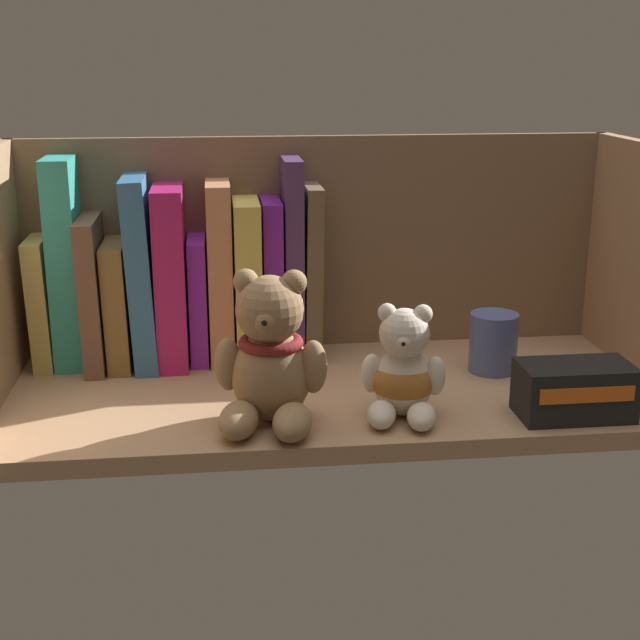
# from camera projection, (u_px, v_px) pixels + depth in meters

# --- Properties ---
(shelf_board) EXTENTS (0.72, 0.32, 0.02)m
(shelf_board) POSITION_uv_depth(u_px,v_px,m) (332.00, 396.00, 1.03)
(shelf_board) COLOR #A87F5B
(shelf_board) RESTS_ON ground
(shelf_back_panel) EXTENTS (0.74, 0.01, 0.29)m
(shelf_back_panel) POSITION_uv_depth(u_px,v_px,m) (315.00, 251.00, 1.14)
(shelf_back_panel) COLOR brown
(shelf_back_panel) RESTS_ON ground
(book_0) EXTENTS (0.03, 0.10, 0.16)m
(book_0) POSITION_uv_depth(u_px,v_px,m) (44.00, 301.00, 1.09)
(book_0) COLOR tan
(book_0) RESTS_ON shelf_board
(book_1) EXTENTS (0.03, 0.10, 0.25)m
(book_1) POSITION_uv_depth(u_px,v_px,m) (67.00, 262.00, 1.08)
(book_1) COLOR teal
(book_1) RESTS_ON shelf_board
(book_2) EXTENTS (0.03, 0.15, 0.18)m
(book_2) POSITION_uv_depth(u_px,v_px,m) (96.00, 289.00, 1.09)
(book_2) COLOR brown
(book_2) RESTS_ON shelf_board
(book_3) EXTENTS (0.03, 0.13, 0.15)m
(book_3) POSITION_uv_depth(u_px,v_px,m) (120.00, 301.00, 1.10)
(book_3) COLOR brown
(book_3) RESTS_ON shelf_board
(book_4) EXTENTS (0.04, 0.14, 0.23)m
(book_4) POSITION_uv_depth(u_px,v_px,m) (143.00, 269.00, 1.09)
(book_4) COLOR #316493
(book_4) RESTS_ON shelf_board
(book_5) EXTENTS (0.04, 0.14, 0.22)m
(book_5) POSITION_uv_depth(u_px,v_px,m) (172.00, 273.00, 1.09)
(book_5) COLOR #AA1C60
(book_5) RESTS_ON shelf_board
(book_6) EXTENTS (0.02, 0.10, 0.15)m
(book_6) POSITION_uv_depth(u_px,v_px,m) (198.00, 298.00, 1.11)
(book_6) COLOR purple
(book_6) RESTS_ON shelf_board
(book_7) EXTENTS (0.03, 0.11, 0.22)m
(book_7) POSITION_uv_depth(u_px,v_px,m) (220.00, 271.00, 1.10)
(book_7) COLOR tan
(book_7) RESTS_ON shelf_board
(book_8) EXTENTS (0.03, 0.13, 0.20)m
(book_8) POSITION_uv_depth(u_px,v_px,m) (247.00, 279.00, 1.11)
(book_8) COLOR #CCB851
(book_8) RESTS_ON shelf_board
(book_9) EXTENTS (0.02, 0.11, 0.20)m
(book_9) POSITION_uv_depth(u_px,v_px,m) (271.00, 278.00, 1.11)
(book_9) COLOR #6C1D91
(book_9) RESTS_ON shelf_board
(book_10) EXTENTS (0.02, 0.10, 0.25)m
(book_10) POSITION_uv_depth(u_px,v_px,m) (292.00, 258.00, 1.11)
(book_10) COLOR #4C2E5B
(book_10) RESTS_ON shelf_board
(book_11) EXTENTS (0.02, 0.11, 0.21)m
(book_11) POSITION_uv_depth(u_px,v_px,m) (311.00, 270.00, 1.11)
(book_11) COLOR brown
(book_11) RESTS_ON shelf_board
(teddy_bear_larger) EXTENTS (0.12, 0.12, 0.16)m
(teddy_bear_larger) POSITION_uv_depth(u_px,v_px,m) (270.00, 360.00, 0.91)
(teddy_bear_larger) COLOR #93704C
(teddy_bear_larger) RESTS_ON shelf_board
(teddy_bear_smaller) EXTENTS (0.09, 0.10, 0.12)m
(teddy_bear_smaller) POSITION_uv_depth(u_px,v_px,m) (403.00, 373.00, 0.93)
(teddy_bear_smaller) COLOR beige
(teddy_bear_smaller) RESTS_ON shelf_board
(pillar_candle) EXTENTS (0.06, 0.06, 0.07)m
(pillar_candle) POSITION_uv_depth(u_px,v_px,m) (493.00, 342.00, 1.07)
(pillar_candle) COLOR #4C5B99
(pillar_candle) RESTS_ON shelf_board
(small_product_box) EXTENTS (0.12, 0.07, 0.06)m
(small_product_box) POSITION_uv_depth(u_px,v_px,m) (574.00, 390.00, 0.94)
(small_product_box) COLOR black
(small_product_box) RESTS_ON shelf_board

